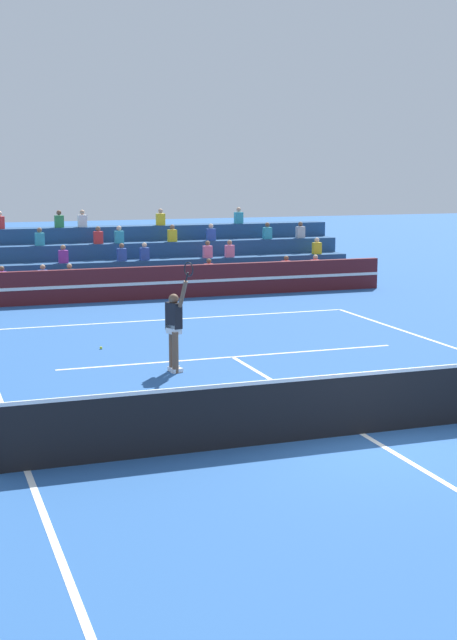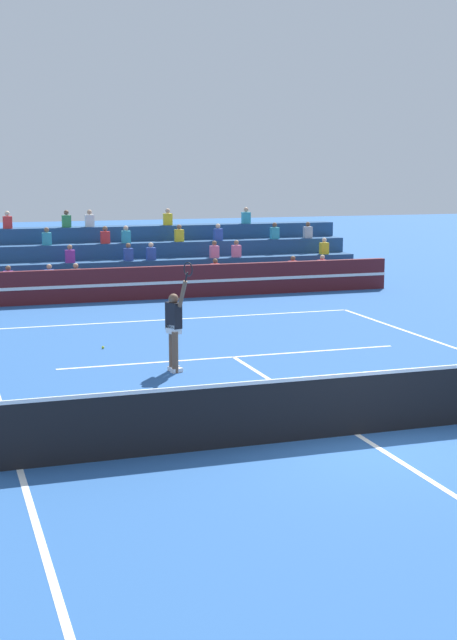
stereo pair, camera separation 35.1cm
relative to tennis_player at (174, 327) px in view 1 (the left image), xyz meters
name	(u,v)px [view 1 (the left image)]	position (x,y,z in m)	size (l,w,h in m)	color
ground_plane	(362,434)	(1.69, -5.42, -0.99)	(120.00, 120.00, 0.00)	#285699
court_lines	(362,434)	(1.69, -5.42, -0.98)	(11.10, 23.90, 0.01)	white
tennis_net	(363,402)	(1.69, -5.42, -0.44)	(12.00, 0.10, 1.10)	#2D6B38
sponsor_banner_wall	(136,284)	(1.69, 10.60, -0.44)	(18.00, 0.26, 1.10)	#51191E
bleacher_stand	(115,265)	(1.69, 13.76, -0.15)	(17.34, 3.80, 2.83)	navy
tennis_player	(174,327)	(0.00, 0.00, 0.00)	(0.44, 0.95, 2.48)	brown
tennis_ball	(101,348)	(-1.03, 2.93, -0.95)	(0.07, 0.07, 0.07)	#C6DB33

